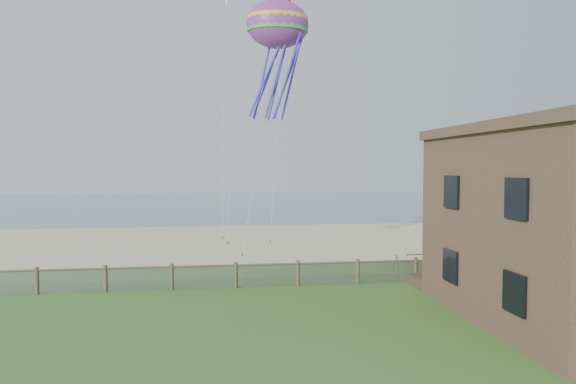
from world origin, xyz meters
name	(u,v)px	position (x,y,z in m)	size (l,w,h in m)	color
ground	(323,323)	(0.00, 0.00, 0.00)	(160.00, 160.00, 0.00)	#3D6221
sand_beach	(267,240)	(0.00, 22.00, 0.00)	(72.00, 20.00, 0.02)	#C5BA8E
ocean	(241,202)	(0.00, 66.00, 0.00)	(160.00, 68.00, 0.02)	slate
chainlink_fence	(298,275)	(0.00, 6.00, 0.55)	(36.20, 0.20, 1.25)	#4C362B
motel_deck	(557,277)	(13.00, 5.00, 0.25)	(15.00, 2.00, 0.50)	#4F3A2D
picnic_table	(469,283)	(7.81, 3.98, 0.35)	(1.64, 1.24, 0.69)	#4F3A2D
octopus_kite	(278,57)	(-0.28, 11.83, 12.23)	(3.61, 2.55, 7.43)	#E64324
kite_red	(285,8)	(0.74, 16.34, 16.48)	(0.95, 0.70, 1.62)	red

